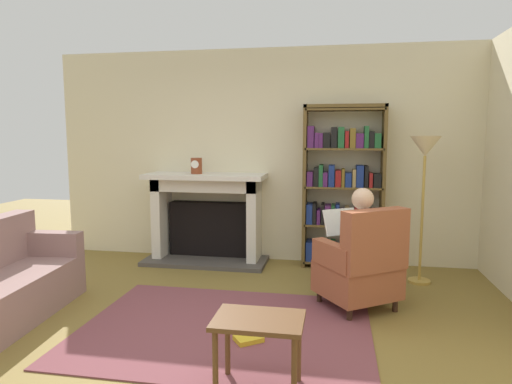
# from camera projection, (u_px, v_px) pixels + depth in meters

# --- Properties ---
(ground) EXTENTS (14.00, 14.00, 0.00)m
(ground) POSITION_uv_depth(u_px,v_px,m) (216.00, 346.00, 3.44)
(ground) COLOR olive
(back_wall) EXTENTS (5.60, 0.10, 2.70)m
(back_wall) POSITION_uv_depth(u_px,v_px,m) (267.00, 156.00, 5.77)
(back_wall) COLOR beige
(back_wall) RESTS_ON ground
(area_rug) EXTENTS (2.40, 1.80, 0.01)m
(area_rug) POSITION_uv_depth(u_px,v_px,m) (225.00, 329.00, 3.74)
(area_rug) COLOR brown
(area_rug) RESTS_ON ground
(fireplace) EXTENTS (1.55, 0.64, 1.14)m
(fireplace) POSITION_uv_depth(u_px,v_px,m) (208.00, 215.00, 5.74)
(fireplace) COLOR #4C4742
(fireplace) RESTS_ON ground
(mantel_clock) EXTENTS (0.14, 0.14, 0.20)m
(mantel_clock) POSITION_uv_depth(u_px,v_px,m) (196.00, 166.00, 5.58)
(mantel_clock) COLOR brown
(mantel_clock) RESTS_ON fireplace
(bookshelf) EXTENTS (0.97, 0.32, 1.98)m
(bookshelf) POSITION_uv_depth(u_px,v_px,m) (342.00, 189.00, 5.43)
(bookshelf) COLOR brown
(bookshelf) RESTS_ON ground
(armchair_reading) EXTENTS (0.88, 0.88, 0.97)m
(armchair_reading) POSITION_uv_depth(u_px,v_px,m) (362.00, 265.00, 4.11)
(armchair_reading) COLOR #331E14
(armchair_reading) RESTS_ON ground
(seated_reader) EXTENTS (0.56, 0.59, 1.14)m
(seated_reader) POSITION_uv_depth(u_px,v_px,m) (355.00, 242.00, 4.20)
(seated_reader) COLOR silver
(seated_reader) RESTS_ON ground
(side_table) EXTENTS (0.56, 0.39, 0.49)m
(side_table) POSITION_uv_depth(u_px,v_px,m) (259.00, 330.00, 2.78)
(side_table) COLOR brown
(side_table) RESTS_ON ground
(scattered_books) EXTENTS (0.58, 0.55, 0.04)m
(scattered_books) POSITION_uv_depth(u_px,v_px,m) (247.00, 329.00, 3.67)
(scattered_books) COLOR red
(scattered_books) RESTS_ON area_rug
(floor_lamp) EXTENTS (0.32, 0.32, 1.61)m
(floor_lamp) POSITION_uv_depth(u_px,v_px,m) (425.00, 159.00, 4.77)
(floor_lamp) COLOR #B7933F
(floor_lamp) RESTS_ON ground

